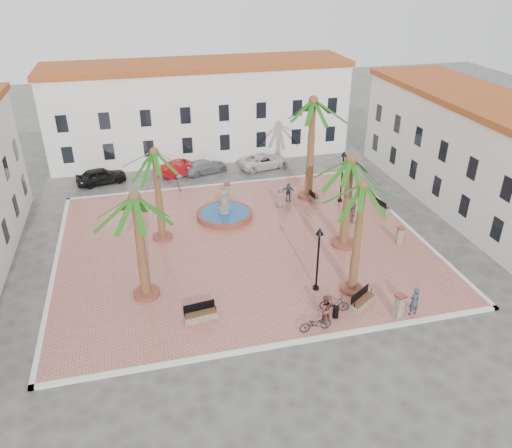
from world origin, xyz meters
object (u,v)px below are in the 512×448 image
Objects in this scene: cyclist_a at (414,301)px; cyclist_b at (324,309)px; bollard_n at (227,191)px; pedestrian_north at (180,183)px; palm_s at (362,198)px; bench_se at (362,302)px; palm_nw at (155,163)px; litter_bin at (336,312)px; bollard_e at (400,235)px; car_black at (101,176)px; palm_ne at (313,112)px; pedestrian_fountain_a at (280,197)px; bollard_se at (399,306)px; pedestrian_east at (352,212)px; pedestrian_fountain_b at (288,192)px; bench_e at (382,207)px; fountain at (225,214)px; lamppost_s at (319,248)px; bicycle_a at (315,323)px; bicycle_b at (334,303)px; palm_e at (350,172)px; car_red at (184,168)px; car_white at (264,161)px; bench_s at (201,315)px; palm_sw at (136,210)px; car_silver at (205,166)px; bench_ne at (312,197)px; lamppost_e at (343,168)px.

cyclist_a is 1.04× the size of cyclist_b.
pedestrian_north is at bearing 142.76° from bollard_n.
bench_se is (-0.06, -1.63, -6.06)m from palm_s.
palm_nw reaches higher than litter_bin.
bollard_e is 0.29× the size of car_black.
palm_ne is (12.83, 4.07, 1.55)m from palm_nw.
pedestrian_fountain_a is at bearing -158.45° from palm_ne.
bollard_e is at bearing -16.80° from palm_nw.
bollard_se is at bearing -63.81° from palm_s.
bollard_n is at bearing -104.98° from pedestrian_east.
pedestrian_fountain_b is at bearing -16.76° from bollard_n.
bench_e is 13.82m from cyclist_a.
palm_s is at bearing 54.05° from bench_se.
bollard_e is 0.76× the size of pedestrian_east.
fountain is 1.02× the size of lamppost_s.
bicycle_b reaches higher than bicycle_a.
palm_e is 3.97× the size of pedestrian_east.
cyclist_a is at bearing -89.64° from bicycle_b.
car_red reaches higher than bicycle_a.
bollard_n is 5.21m from pedestrian_fountain_b.
bench_se is at bearing -45.67° from palm_nw.
bench_se is 0.44× the size of car_red.
pedestrian_fountain_a is 1.35m from pedestrian_fountain_b.
bollard_n is at bearing 132.47° from car_white.
lamppost_s reaches higher than cyclist_b.
palm_nw is 0.80× the size of palm_ne.
car_red is at bearing 103.98° from litter_bin.
car_white is at bearing 59.19° from bench_s.
pedestrian_east is 13.64m from car_white.
palm_sw reaches higher than palm_e.
bollard_e is 0.30× the size of car_silver.
bollard_n is 18.03m from bicycle_a.
bench_s is (-11.47, -14.18, -7.21)m from palm_ne.
palm_s is 4.26× the size of pedestrian_east.
car_red reaches higher than bench_s.
palm_ne is 9.72m from bollard_n.
car_white reaches higher than bench_e.
palm_s reaches higher than palm_nw.
bollard_se is (-0.55, -16.21, 0.53)m from bench_ne.
bicycle_a is at bearing -180.00° from bollard_se.
bench_e is 0.37× the size of car_black.
palm_nw is 17.26m from car_white.
palm_sw is 1.56× the size of lamppost_e.
lamppost_s reaches higher than bollard_e.
bollard_n is 0.29× the size of car_white.
pedestrian_fountain_a reaches higher than bench_s.
bollard_e is at bearing -79.87° from lamppost_e.
bollard_n is at bearing 175.75° from pedestrian_fountain_b.
palm_s is at bearing -2.26° from pedestrian_east.
cyclist_a is 0.98× the size of bicycle_a.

